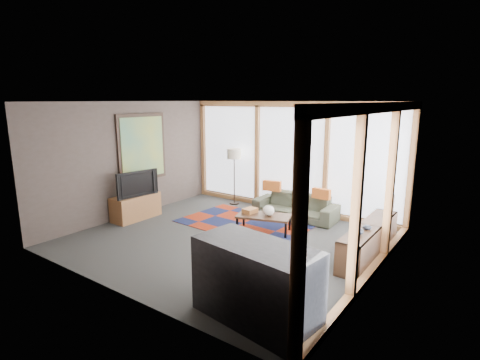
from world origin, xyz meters
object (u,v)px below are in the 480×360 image
Objects in this scene: sofa at (295,206)px; bookshelf at (369,240)px; television at (135,183)px; bar_counter at (256,282)px; coffee_table at (264,223)px; floor_lamp at (234,177)px; tv_console at (136,207)px.

bookshelf reaches higher than sofa.
sofa is 3.60m from television.
coffee_table is at bearing 127.67° from bar_counter.
sofa is 4.15m from bar_counter.
bar_counter is at bearing -59.90° from coffee_table.
sofa is 2.30m from bookshelf.
floor_lamp reaches higher than tv_console.
coffee_table is 3.12m from bar_counter.
television is at bearing 165.76° from bar_counter.
tv_console is at bearing -161.76° from coffee_table.
bar_counter is (4.28, -1.71, -0.35)m from television.
sofa is 1.90m from floor_lamp.
tv_console is at bearing -115.04° from floor_lamp.
bookshelf is at bearing 1.39° from coffee_table.
floor_lamp reaches higher than coffee_table.
bookshelf is at bearing 86.44° from bar_counter.
bookshelf is (3.83, -1.31, -0.44)m from floor_lamp.
coffee_table is 0.97× the size of tv_console.
bookshelf is 2.20× the size of television.
sofa is 1.21× the size of bar_counter.
television reaches higher than coffee_table.
bar_counter is at bearing -103.73° from television.
bookshelf is (2.00, -1.14, 0.00)m from sofa.
television is at bearing -144.63° from sofa.
bookshelf is at bearing 11.26° from tv_console.
bookshelf is at bearing -31.91° from sofa.
tv_console is at bearing -168.74° from bookshelf.
coffee_table is at bearing 18.24° from tv_console.
coffee_table is (1.74, -1.36, -0.54)m from floor_lamp.
coffee_table is 2.10m from bookshelf.
floor_lamp is at bearing 64.96° from tv_console.
bar_counter is (1.46, -3.88, 0.21)m from sofa.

